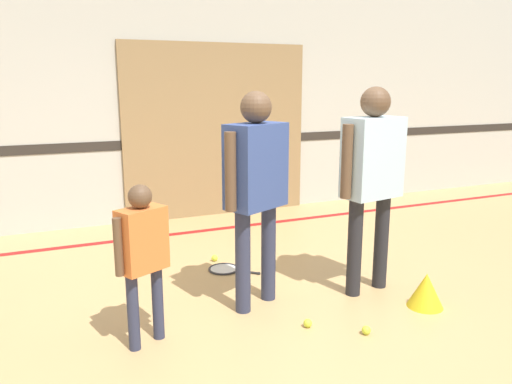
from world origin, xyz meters
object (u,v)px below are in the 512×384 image
(tennis_ball_by_spare_racket, at_px, (215,258))
(training_cone, at_px, (426,290))
(racket_spare_on_floor, at_px, (225,269))
(person_instructor, at_px, (256,177))
(person_student_left, at_px, (143,248))
(person_student_right, at_px, (372,168))
(tennis_ball_near_instructor, at_px, (308,323))
(tennis_ball_stray_left, at_px, (366,330))

(tennis_ball_by_spare_racket, relative_size, training_cone, 0.22)
(racket_spare_on_floor, bearing_deg, person_instructor, -49.33)
(tennis_ball_by_spare_racket, bearing_deg, person_student_left, -124.84)
(person_instructor, xyz_separation_m, person_student_left, (-0.96, -0.28, -0.37))
(person_student_right, xyz_separation_m, tennis_ball_near_instructor, (-0.81, -0.40, -1.07))
(tennis_ball_stray_left, bearing_deg, racket_spare_on_floor, 107.87)
(person_student_left, xyz_separation_m, person_student_right, (1.98, 0.16, 0.39))
(person_student_right, height_order, tennis_ball_by_spare_racket, person_student_right)
(person_student_left, height_order, person_student_right, person_student_right)
(person_instructor, xyz_separation_m, training_cone, (1.27, -0.59, -0.94))
(person_student_left, height_order, tennis_ball_by_spare_racket, person_student_left)
(tennis_ball_stray_left, distance_m, training_cone, 0.76)
(person_student_right, relative_size, tennis_ball_stray_left, 26.96)
(person_student_right, bearing_deg, person_instructor, -16.41)
(person_instructor, distance_m, tennis_ball_near_instructor, 1.19)
(person_student_left, xyz_separation_m, tennis_ball_stray_left, (1.50, -0.51, -0.68))
(person_student_right, height_order, training_cone, person_student_right)
(person_instructor, bearing_deg, person_student_left, 170.22)
(person_student_left, height_order, tennis_ball_stray_left, person_student_left)
(tennis_ball_near_instructor, distance_m, tennis_ball_by_spare_racket, 1.64)
(person_student_right, height_order, tennis_ball_near_instructor, person_student_right)
(person_student_right, bearing_deg, racket_spare_on_floor, -53.57)
(person_instructor, distance_m, tennis_ball_by_spare_racket, 1.53)
(tennis_ball_near_instructor, xyz_separation_m, tennis_ball_by_spare_racket, (-0.20, 1.63, 0.00))
(person_student_right, relative_size, training_cone, 6.04)
(racket_spare_on_floor, height_order, tennis_ball_near_instructor, tennis_ball_near_instructor)
(person_student_left, xyz_separation_m, racket_spare_on_floor, (0.98, 1.11, -0.70))
(tennis_ball_stray_left, bearing_deg, person_instructor, 124.90)
(person_student_right, bearing_deg, tennis_ball_stray_left, 44.80)
(person_student_left, height_order, racket_spare_on_floor, person_student_left)
(person_student_right, relative_size, racket_spare_on_floor, 3.54)
(person_student_left, height_order, training_cone, person_student_left)
(person_instructor, bearing_deg, tennis_ball_stray_left, -80.94)
(tennis_ball_by_spare_racket, height_order, tennis_ball_stray_left, same)
(person_student_right, xyz_separation_m, training_cone, (0.25, -0.47, -0.96))
(tennis_ball_near_instructor, height_order, training_cone, training_cone)
(training_cone, bearing_deg, racket_spare_on_floor, 131.25)
(tennis_ball_near_instructor, bearing_deg, person_instructor, 111.52)
(tennis_ball_by_spare_racket, bearing_deg, tennis_ball_near_instructor, -83.17)
(person_student_left, height_order, tennis_ball_near_instructor, person_student_left)
(person_student_right, distance_m, tennis_ball_stray_left, 1.34)
(person_student_left, bearing_deg, tennis_ball_stray_left, -44.59)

